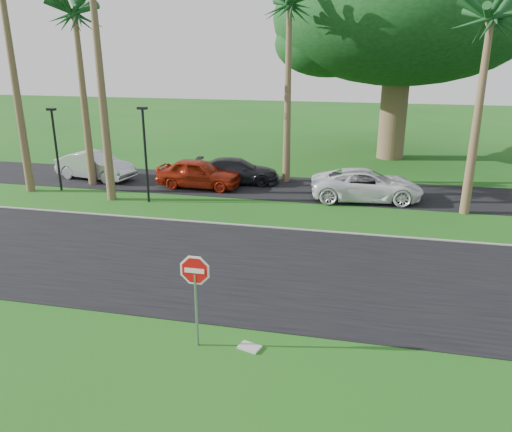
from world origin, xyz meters
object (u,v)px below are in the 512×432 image
Objects in this scene: stop_sign_near at (195,282)px; car_red at (199,174)px; car_silver at (95,166)px; car_minivan at (367,185)px; car_dark at (237,171)px.

stop_sign_near reaches higher than car_red.
car_minivan is (15.40, -0.91, -0.01)m from car_silver.
car_red reaches higher than car_silver.
car_silver is 0.86× the size of car_minivan.
car_dark is at bearing 69.25° from car_minivan.
car_silver reaches higher than car_minivan.
car_red is at bearing 108.62° from stop_sign_near.
car_red is at bearing 121.04° from car_dark.
car_minivan is (7.16, -1.83, 0.08)m from car_dark.
car_red reaches higher than car_minivan.
stop_sign_near is 0.48× the size of car_minivan.
car_silver is 6.49m from car_red.
stop_sign_near is at bearing -159.40° from car_red.
stop_sign_near is at bearing 157.75° from car_minivan.
car_silver is (-11.39, 15.09, -1.00)m from stop_sign_near.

